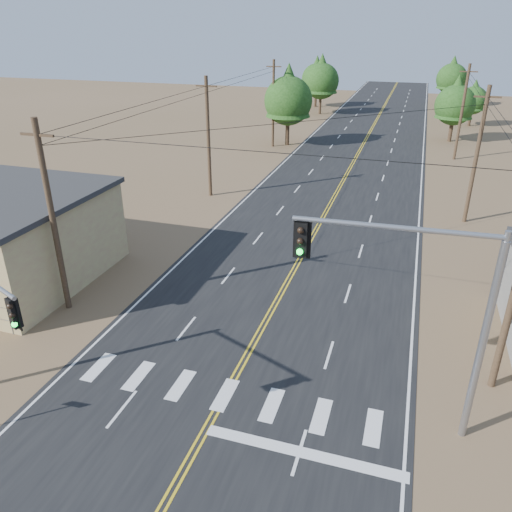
% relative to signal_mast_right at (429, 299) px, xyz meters
% --- Properties ---
extents(road, '(15.00, 200.00, 0.02)m').
position_rel_signal_mast_right_xyz_m(road, '(-7.22, 21.43, -5.52)').
color(road, black).
rests_on(road, ground).
extents(utility_pole_left_near, '(1.80, 0.30, 10.00)m').
position_rel_signal_mast_right_xyz_m(utility_pole_left_near, '(-17.72, 3.43, -0.41)').
color(utility_pole_left_near, '#4C3826').
rests_on(utility_pole_left_near, ground).
extents(utility_pole_left_mid, '(1.80, 0.30, 10.00)m').
position_rel_signal_mast_right_xyz_m(utility_pole_left_mid, '(-17.72, 23.43, -0.41)').
color(utility_pole_left_mid, '#4C3826').
rests_on(utility_pole_left_mid, ground).
extents(utility_pole_left_far, '(1.80, 0.30, 10.00)m').
position_rel_signal_mast_right_xyz_m(utility_pole_left_far, '(-17.72, 43.43, -0.41)').
color(utility_pole_left_far, '#4C3826').
rests_on(utility_pole_left_far, ground).
extents(utility_pole_right_mid, '(1.80, 0.30, 10.00)m').
position_rel_signal_mast_right_xyz_m(utility_pole_right_mid, '(3.28, 23.43, -0.41)').
color(utility_pole_right_mid, '#4C3826').
rests_on(utility_pole_right_mid, ground).
extents(utility_pole_right_far, '(1.80, 0.30, 10.00)m').
position_rel_signal_mast_right_xyz_m(utility_pole_right_far, '(3.28, 43.43, -0.41)').
color(utility_pole_right_far, '#4C3826').
rests_on(utility_pole_right_far, ground).
extents(signal_mast_right, '(6.77, 0.77, 8.18)m').
position_rel_signal_mast_right_xyz_m(signal_mast_right, '(0.00, 0.00, 0.00)').
color(signal_mast_right, gray).
rests_on(signal_mast_right, ground).
extents(tree_left_near, '(5.76, 5.76, 9.60)m').
position_rel_signal_mast_right_xyz_m(tree_left_near, '(-16.22, 44.72, 0.34)').
color(tree_left_near, '#3F2D1E').
rests_on(tree_left_near, ground).
extents(tree_left_mid, '(5.64, 5.64, 9.40)m').
position_rel_signal_mast_right_xyz_m(tree_left_mid, '(-16.77, 68.52, 0.22)').
color(tree_left_mid, '#3F2D1E').
rests_on(tree_left_mid, ground).
extents(tree_left_far, '(5.18, 5.18, 8.64)m').
position_rel_signal_mast_right_xyz_m(tree_left_far, '(-19.02, 75.86, -0.25)').
color(tree_left_far, '#3F2D1E').
rests_on(tree_left_far, ground).
extents(tree_right_near, '(4.88, 4.88, 8.14)m').
position_rel_signal_mast_right_xyz_m(tree_right_near, '(3.06, 52.99, -0.55)').
color(tree_right_near, '#3F2D1E').
rests_on(tree_right_near, ground).
extents(tree_right_mid, '(3.93, 3.93, 6.55)m').
position_rel_signal_mast_right_xyz_m(tree_right_mid, '(6.13, 64.87, -1.53)').
color(tree_right_mid, '#3F2D1E').
rests_on(tree_right_mid, ground).
extents(tree_right_far, '(5.19, 5.19, 8.65)m').
position_rel_signal_mast_right_xyz_m(tree_right_far, '(3.63, 83.43, -0.24)').
color(tree_right_far, '#3F2D1E').
rests_on(tree_right_far, ground).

